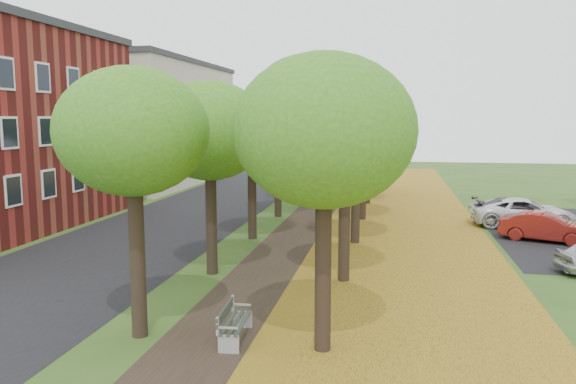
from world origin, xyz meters
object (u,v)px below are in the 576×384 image
at_px(bench, 234,323).
at_px(car_grey, 522,212).
at_px(car_white, 524,212).
at_px(car_red, 546,227).

bearing_deg(bench, car_grey, -34.85).
bearing_deg(car_white, car_grey, -2.17).
distance_m(bench, car_red, 17.55).
height_order(bench, car_red, car_red).
bearing_deg(bench, car_white, -35.27).
bearing_deg(car_grey, car_red, 178.85).
distance_m(bench, car_white, 20.40).
distance_m(car_red, car_grey, 3.90).
xyz_separation_m(bench, car_grey, (10.72, 17.64, 0.27)).
bearing_deg(bench, car_red, -42.01).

